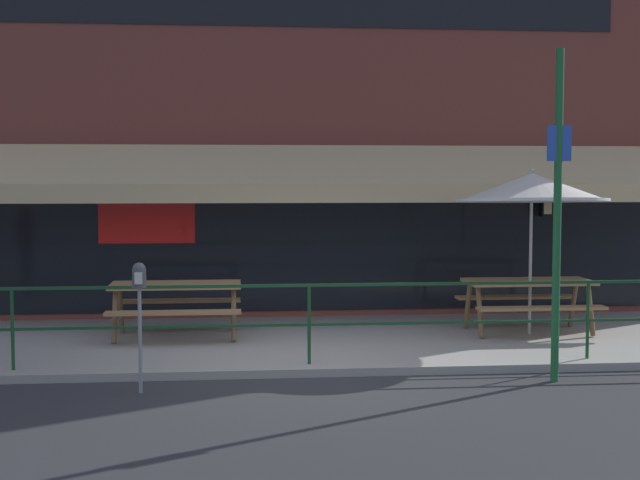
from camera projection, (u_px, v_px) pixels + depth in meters
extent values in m
plane|color=#2D2D30|center=(311.00, 378.00, 10.38)|extent=(120.00, 120.00, 0.00)
cube|color=#9E998E|center=(299.00, 342.00, 12.36)|extent=(15.00, 4.00, 0.10)
cube|color=brown|center=(288.00, 89.00, 14.34)|extent=(15.00, 0.50, 7.52)
cube|color=black|center=(290.00, 239.00, 14.24)|extent=(12.00, 0.02, 2.30)
cube|color=red|center=(147.00, 221.00, 13.99)|extent=(1.50, 0.02, 0.70)
cube|color=tan|center=(292.00, 167.00, 13.63)|extent=(13.80, 0.92, 0.70)
cube|color=tan|center=(294.00, 193.00, 13.15)|extent=(13.80, 0.08, 0.28)
cube|color=black|center=(543.00, 196.00, 14.47)|extent=(0.04, 0.28, 0.04)
cube|color=black|center=(546.00, 208.00, 14.34)|extent=(0.18, 0.18, 0.28)
cube|color=beige|center=(546.00, 208.00, 14.34)|extent=(0.13, 0.19, 0.20)
cylinder|color=#194723|center=(12.00, 329.00, 10.30)|extent=(0.04, 0.04, 0.95)
cylinder|color=#194723|center=(309.00, 325.00, 10.63)|extent=(0.04, 0.04, 0.95)
cylinder|color=#194723|center=(588.00, 320.00, 10.97)|extent=(0.04, 0.04, 0.95)
cube|color=#194723|center=(309.00, 285.00, 10.60)|extent=(13.80, 0.04, 0.04)
cube|color=#194723|center=(309.00, 325.00, 10.63)|extent=(13.80, 0.03, 0.03)
cube|color=#997047|center=(176.00, 285.00, 12.38)|extent=(1.80, 0.80, 0.05)
cube|color=#997047|center=(173.00, 313.00, 11.83)|extent=(1.80, 0.26, 0.04)
cube|color=#997047|center=(179.00, 301.00, 12.98)|extent=(1.80, 0.26, 0.04)
cylinder|color=brown|center=(234.00, 314.00, 12.17)|extent=(0.07, 0.30, 0.73)
cylinder|color=brown|center=(234.00, 307.00, 12.80)|extent=(0.07, 0.30, 0.73)
cylinder|color=brown|center=(115.00, 316.00, 12.01)|extent=(0.07, 0.30, 0.73)
cylinder|color=brown|center=(121.00, 309.00, 12.65)|extent=(0.07, 0.30, 0.73)
cube|color=#997047|center=(528.00, 282.00, 12.78)|extent=(1.80, 0.80, 0.05)
cube|color=#997047|center=(542.00, 308.00, 12.23)|extent=(1.80, 0.26, 0.04)
cube|color=#997047|center=(515.00, 297.00, 13.38)|extent=(1.80, 0.26, 0.04)
cylinder|color=brown|center=(590.00, 310.00, 12.57)|extent=(0.07, 0.30, 0.73)
cylinder|color=brown|center=(573.00, 303.00, 13.20)|extent=(0.07, 0.30, 0.73)
cylinder|color=brown|center=(480.00, 311.00, 12.42)|extent=(0.07, 0.30, 0.73)
cylinder|color=brown|center=(468.00, 305.00, 13.05)|extent=(0.07, 0.30, 0.73)
cylinder|color=#B7B2A8|center=(531.00, 254.00, 12.68)|extent=(0.04, 0.04, 2.30)
cone|color=silver|center=(532.00, 187.00, 12.62)|extent=(2.10, 2.12, 0.49)
cylinder|color=white|center=(531.00, 200.00, 12.63)|extent=(2.14, 2.14, 0.13)
sphere|color=#B7B2A8|center=(532.00, 170.00, 12.60)|extent=(0.07, 0.07, 0.07)
cylinder|color=gray|center=(140.00, 341.00, 9.60)|extent=(0.04, 0.04, 1.15)
cylinder|color=#4C4C51|center=(139.00, 278.00, 9.55)|extent=(0.15, 0.15, 0.20)
sphere|color=#4C4C51|center=(139.00, 269.00, 9.54)|extent=(0.14, 0.14, 0.14)
cube|color=silver|center=(138.00, 278.00, 9.47)|extent=(0.08, 0.01, 0.13)
cylinder|color=#1E6033|center=(557.00, 217.00, 10.07)|extent=(0.09, 0.09, 3.77)
cube|color=blue|center=(559.00, 143.00, 9.99)|extent=(0.28, 0.02, 0.40)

